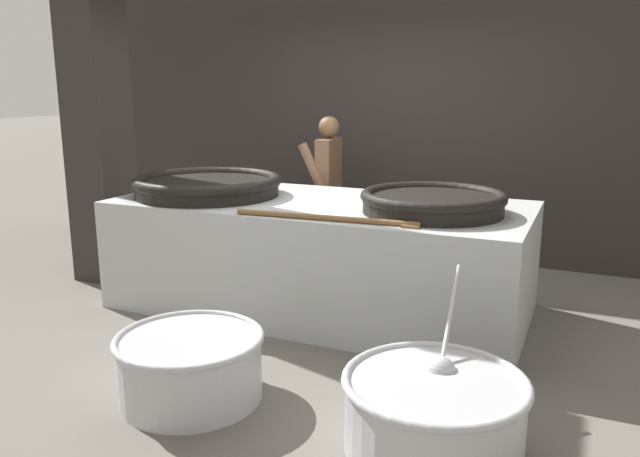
{
  "coord_description": "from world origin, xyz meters",
  "views": [
    {
      "loc": [
        2.01,
        -4.51,
        1.79
      ],
      "look_at": [
        0.0,
        0.0,
        0.67
      ],
      "focal_mm": 35.0,
      "sensor_mm": 36.0,
      "label": 1
    }
  ],
  "objects_px": {
    "giant_wok_near": "(207,185)",
    "cook": "(328,185)",
    "giant_wok_far": "(433,201)",
    "prep_bowl_meat": "(190,363)",
    "prep_bowl_vegetables": "(434,411)"
  },
  "relations": [
    {
      "from": "giant_wok_far",
      "to": "cook",
      "type": "bearing_deg",
      "value": 136.73
    },
    {
      "from": "giant_wok_near",
      "to": "prep_bowl_meat",
      "type": "bearing_deg",
      "value": -59.94
    },
    {
      "from": "giant_wok_far",
      "to": "prep_bowl_vegetables",
      "type": "distance_m",
      "value": 1.84
    },
    {
      "from": "giant_wok_far",
      "to": "prep_bowl_vegetables",
      "type": "xyz_separation_m",
      "value": [
        0.44,
        -1.62,
        -0.75
      ]
    },
    {
      "from": "giant_wok_far",
      "to": "prep_bowl_meat",
      "type": "distance_m",
      "value": 2.07
    },
    {
      "from": "giant_wok_far",
      "to": "cook",
      "type": "distance_m",
      "value": 1.92
    },
    {
      "from": "giant_wok_far",
      "to": "prep_bowl_meat",
      "type": "relative_size",
      "value": 1.22
    },
    {
      "from": "giant_wok_far",
      "to": "prep_bowl_meat",
      "type": "bearing_deg",
      "value": -121.11
    },
    {
      "from": "giant_wok_near",
      "to": "prep_bowl_meat",
      "type": "height_order",
      "value": "giant_wok_near"
    },
    {
      "from": "giant_wok_near",
      "to": "cook",
      "type": "height_order",
      "value": "cook"
    },
    {
      "from": "giant_wok_far",
      "to": "prep_bowl_vegetables",
      "type": "relative_size",
      "value": 0.88
    },
    {
      "from": "giant_wok_near",
      "to": "cook",
      "type": "bearing_deg",
      "value": 68.07
    },
    {
      "from": "prep_bowl_vegetables",
      "to": "giant_wok_far",
      "type": "bearing_deg",
      "value": 105.2
    },
    {
      "from": "cook",
      "to": "prep_bowl_meat",
      "type": "bearing_deg",
      "value": 92.46
    },
    {
      "from": "giant_wok_near",
      "to": "giant_wok_far",
      "type": "relative_size",
      "value": 1.18
    }
  ]
}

